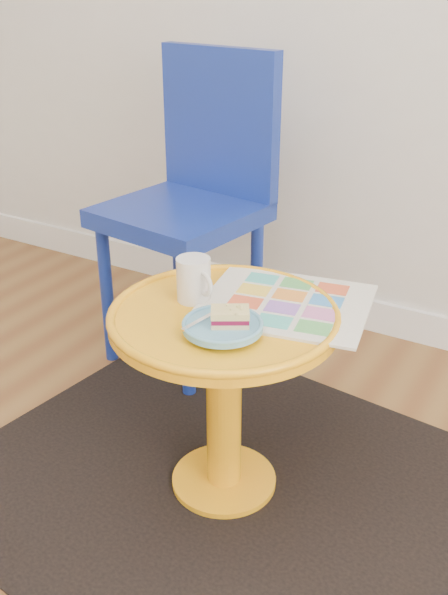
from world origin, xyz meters
The scene contains 8 objects.
rug centered at (0.09, 1.01, 0.00)m, with size 1.30×1.10×0.01m, color black.
side_table centered at (0.09, 1.01, 0.36)m, with size 0.52×0.52×0.50m.
chair centered at (-0.34, 1.58, 0.57)m, with size 0.49×0.50×0.99m.
newspaper centered at (0.19, 1.12, 0.50)m, with size 0.38×0.32×0.01m, color silver.
mug centered at (0.00, 1.03, 0.55)m, with size 0.11×0.08×0.10m.
plate centered at (0.14, 0.92, 0.52)m, with size 0.17×0.17×0.02m.
cake_slice centered at (0.15, 0.93, 0.54)m, with size 0.10×0.09×0.04m.
fork centered at (0.10, 0.93, 0.52)m, with size 0.04×0.14×0.00m.
Camera 1 is at (0.76, -0.14, 1.19)m, focal length 40.00 mm.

